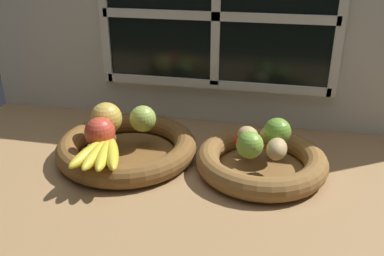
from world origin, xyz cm
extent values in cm
cube|color=#9E774C|center=(0.00, 0.00, -1.50)|extent=(140.00, 90.00, 3.00)
cube|color=silver|center=(0.00, 30.00, 27.50)|extent=(140.00, 3.00, 55.00)
cube|color=black|center=(0.00, 28.10, 31.00)|extent=(64.00, 0.80, 38.00)
cube|color=white|center=(0.00, 27.50, 31.00)|extent=(2.40, 1.20, 38.00)
cube|color=white|center=(0.00, 27.50, 31.00)|extent=(64.00, 1.20, 2.40)
cube|color=white|center=(-32.00, 27.50, 31.00)|extent=(2.40, 1.20, 40.40)
cube|color=white|center=(32.00, 27.50, 31.00)|extent=(2.40, 1.20, 40.40)
cube|color=white|center=(0.00, 27.50, 12.00)|extent=(64.00, 1.20, 2.40)
cylinder|color=brown|center=(-17.52, 2.13, 0.50)|extent=(23.86, 23.86, 1.00)
torus|color=brown|center=(-17.52, 2.13, 2.73)|extent=(34.56, 34.56, 5.45)
cylinder|color=brown|center=(15.48, 2.13, 0.50)|extent=(20.53, 20.53, 1.00)
torus|color=brown|center=(15.48, 2.13, 2.73)|extent=(30.49, 30.49, 5.45)
sphere|color=#CC422D|center=(-21.55, -3.74, 9.02)|extent=(7.13, 7.13, 7.13)
sphere|color=gold|center=(-23.02, 3.47, 9.39)|extent=(7.88, 7.88, 7.88)
sphere|color=#99B74C|center=(-14.57, 6.50, 8.77)|extent=(6.64, 6.64, 6.64)
ellipsoid|color=yellow|center=(-21.20, -9.65, 6.95)|extent=(5.95, 15.43, 3.00)
ellipsoid|color=yellow|center=(-19.64, -9.80, 6.95)|extent=(3.11, 15.16, 3.00)
ellipsoid|color=yellow|center=(-18.08, -9.63, 6.95)|extent=(6.17, 15.43, 3.00)
ellipsoid|color=yellow|center=(-16.59, -9.13, 6.95)|extent=(8.95, 15.03, 3.00)
sphere|color=brown|center=(-19.70, -2.23, 6.95)|extent=(2.70, 2.70, 2.70)
ellipsoid|color=tan|center=(18.74, -1.12, 7.77)|extent=(5.11, 6.89, 4.63)
ellipsoid|color=#A38451|center=(17.52, 6.61, 7.62)|extent=(7.52, 6.64, 4.34)
ellipsoid|color=tan|center=(11.82, 4.98, 7.51)|extent=(6.79, 7.49, 4.11)
sphere|color=#7AAD3D|center=(12.85, -1.81, 8.49)|extent=(6.06, 6.06, 6.06)
sphere|color=#6B9E33|center=(18.55, 6.08, 8.69)|extent=(6.48, 6.48, 6.48)
cone|color=red|center=(14.22, 2.93, 6.35)|extent=(11.01, 4.34, 1.78)
camera|label=1|loc=(17.69, -83.93, 49.69)|focal=38.78mm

